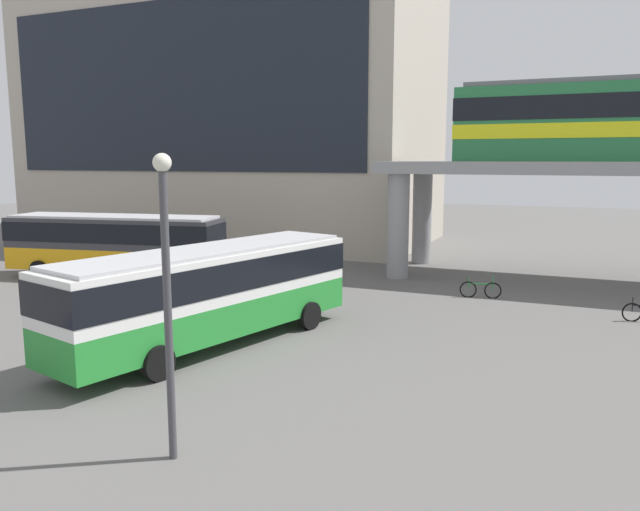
# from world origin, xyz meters

# --- Properties ---
(ground_plane) EXTENTS (120.00, 120.00, 0.00)m
(ground_plane) POSITION_xyz_m (0.00, 10.00, 0.00)
(ground_plane) COLOR #605E5B
(station_building) EXTENTS (29.47, 14.60, 19.37)m
(station_building) POSITION_xyz_m (-12.55, 26.80, 9.69)
(station_building) COLOR #B2A899
(station_building) RESTS_ON ground_plane
(bus_main) EXTENTS (5.30, 11.32, 3.22)m
(bus_main) POSITION_xyz_m (1.45, 1.87, 1.99)
(bus_main) COLOR #268C33
(bus_main) RESTS_ON ground_plane
(bus_secondary) EXTENTS (11.32, 4.51, 3.22)m
(bus_secondary) POSITION_xyz_m (-9.42, 9.85, 1.99)
(bus_secondary) COLOR orange
(bus_secondary) RESTS_ON ground_plane
(bicycle_green) EXTENTS (1.77, 0.40, 1.04)m
(bicycle_green) POSITION_xyz_m (8.39, 12.54, 0.36)
(bicycle_green) COLOR black
(bicycle_green) RESTS_ON ground_plane
(lamp_post) EXTENTS (0.36, 0.36, 6.13)m
(lamp_post) POSITION_xyz_m (4.94, -4.97, 3.63)
(lamp_post) COLOR #3F3F44
(lamp_post) RESTS_ON ground_plane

